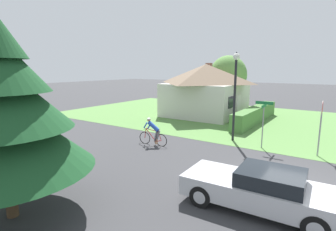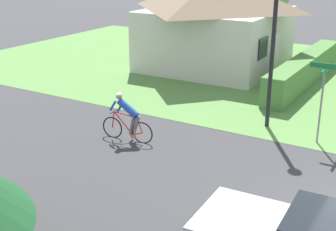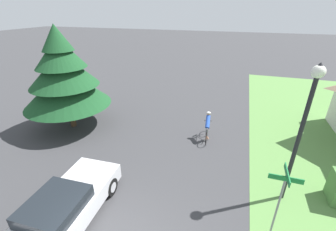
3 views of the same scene
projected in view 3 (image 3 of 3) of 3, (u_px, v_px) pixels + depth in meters
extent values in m
cube|color=#BCBCC1|center=(65.00, 210.00, 7.30)|extent=(1.97, 4.61, 0.61)
cube|color=black|center=(55.00, 206.00, 6.81)|extent=(1.63, 1.89, 0.42)
cylinder|color=black|center=(75.00, 179.00, 8.93)|extent=(0.27, 0.69, 0.68)
cylinder|color=#ADADB2|center=(75.00, 179.00, 8.93)|extent=(0.27, 0.41, 0.40)
cylinder|color=black|center=(111.00, 187.00, 8.56)|extent=(0.27, 0.69, 0.68)
cylinder|color=#ADADB2|center=(111.00, 187.00, 8.56)|extent=(0.27, 0.41, 0.40)
torus|color=black|center=(206.00, 138.00, 11.73)|extent=(0.11, 0.71, 0.71)
torus|color=black|center=(207.00, 129.00, 12.67)|extent=(0.11, 0.71, 0.71)
cylinder|color=#B21E1E|center=(207.00, 133.00, 11.89)|extent=(0.05, 0.19, 0.59)
cylinder|color=#B21E1E|center=(207.00, 129.00, 12.22)|extent=(0.10, 0.67, 0.69)
cylinder|color=#B21E1E|center=(208.00, 125.00, 12.02)|extent=(0.12, 0.80, 0.12)
cylinder|color=#B21E1E|center=(206.00, 138.00, 11.90)|extent=(0.07, 0.36, 0.15)
cylinder|color=#B21E1E|center=(207.00, 134.00, 11.71)|extent=(0.05, 0.22, 0.48)
cylinder|color=#B21E1E|center=(208.00, 125.00, 12.51)|extent=(0.05, 0.12, 0.56)
cylinder|color=black|center=(208.00, 121.00, 12.36)|extent=(0.44, 0.07, 0.02)
ellipsoid|color=black|center=(207.00, 129.00, 11.68)|extent=(0.10, 0.21, 0.05)
cylinder|color=slate|center=(207.00, 132.00, 11.77)|extent=(0.13, 0.26, 0.50)
cylinder|color=slate|center=(207.00, 132.00, 11.94)|extent=(0.13, 0.27, 0.65)
cylinder|color=tan|center=(206.00, 137.00, 12.00)|extent=(0.08, 0.08, 0.30)
cylinder|color=tan|center=(207.00, 137.00, 12.16)|extent=(0.17, 0.08, 0.21)
cylinder|color=#264CB2|center=(208.00, 122.00, 11.84)|extent=(0.29, 0.74, 0.59)
cylinder|color=#264CB2|center=(208.00, 120.00, 12.07)|extent=(0.10, 0.26, 0.36)
cylinder|color=#264CB2|center=(209.00, 117.00, 12.31)|extent=(0.10, 0.26, 0.36)
sphere|color=tan|center=(209.00, 114.00, 11.95)|extent=(0.19, 0.19, 0.19)
ellipsoid|color=white|center=(209.00, 113.00, 11.93)|extent=(0.22, 0.18, 0.12)
cylinder|color=black|center=(297.00, 145.00, 7.52)|extent=(0.14, 0.14, 4.68)
sphere|color=white|center=(318.00, 72.00, 6.43)|extent=(0.39, 0.39, 0.39)
cone|color=black|center=(320.00, 65.00, 6.34)|extent=(0.23, 0.23, 0.15)
cylinder|color=gray|center=(277.00, 209.00, 6.66)|extent=(0.06, 0.06, 2.21)
cube|color=#197238|center=(286.00, 179.00, 6.15)|extent=(0.90, 0.03, 0.16)
cube|color=#197238|center=(287.00, 174.00, 6.08)|extent=(0.03, 0.90, 0.16)
cylinder|color=#4C3823|center=(72.00, 115.00, 13.40)|extent=(0.32, 0.32, 1.42)
cone|color=#194723|center=(66.00, 87.00, 12.63)|extent=(4.75, 4.75, 2.09)
cone|color=#194723|center=(62.00, 69.00, 12.19)|extent=(3.71, 3.71, 1.84)
cone|color=#194723|center=(59.00, 52.00, 11.80)|extent=(2.66, 2.66, 1.59)
cone|color=#194723|center=(56.00, 37.00, 11.47)|extent=(1.62, 1.62, 1.34)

